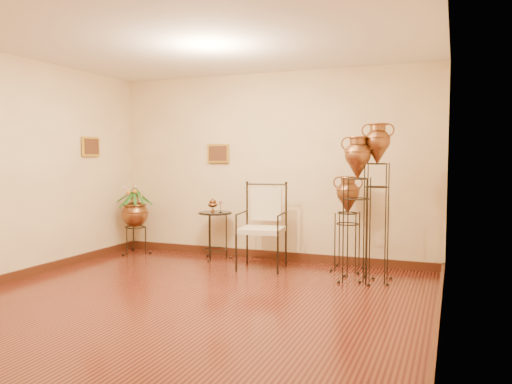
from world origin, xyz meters
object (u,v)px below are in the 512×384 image
at_px(amphora_tall, 377,200).
at_px(planter_urn, 135,211).
at_px(side_table, 215,234).
at_px(amphora_mid, 357,208).
at_px(armchair, 262,226).

relative_size(amphora_tall, planter_urn, 1.60).
distance_m(planter_urn, side_table, 1.43).
bearing_deg(amphora_mid, side_table, 165.27).
relative_size(amphora_tall, side_table, 2.18).
xyz_separation_m(amphora_tall, amphora_mid, (-0.22, -0.10, -0.09)).
height_order(amphora_mid, armchair, amphora_mid).
bearing_deg(armchair, amphora_tall, -11.09).
bearing_deg(side_table, amphora_mid, -14.73).
distance_m(armchair, side_table, 0.99).
bearing_deg(planter_urn, armchair, -7.38).
distance_m(planter_urn, armchair, 2.31).
height_order(amphora_tall, side_table, amphora_tall).
bearing_deg(armchair, planter_urn, 166.08).
distance_m(amphora_tall, armchair, 1.62).
height_order(amphora_tall, planter_urn, amphora_tall).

